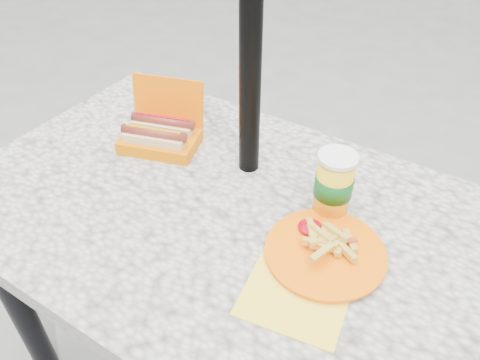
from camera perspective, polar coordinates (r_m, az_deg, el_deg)
The scene contains 5 objects.
picnic_table at distance 1.16m, azimuth -3.18°, elevation -6.67°, with size 1.20×0.80×0.75m.
umbrella_pole at distance 1.01m, azimuth 1.33°, elevation 17.55°, with size 0.05×0.05×2.20m, color black.
hotdog_box at distance 1.26m, azimuth -9.68°, elevation 5.54°, with size 0.23×0.21×0.16m.
fries_plate at distance 0.97m, azimuth 10.04°, elevation -8.80°, with size 0.25×0.35×0.05m.
soda_cup at distance 1.02m, azimuth 11.34°, elevation -0.61°, with size 0.08×0.08×0.16m.
Camera 1 is at (0.48, -0.64, 1.48)m, focal length 35.00 mm.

